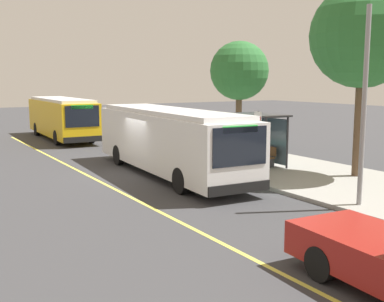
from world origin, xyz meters
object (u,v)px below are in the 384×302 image
at_px(transit_bus_main, 169,139).
at_px(route_sign_post, 258,135).
at_px(transit_bus_second, 62,117).
at_px(waiting_bench, 262,155).
at_px(pedestrian_commuter, 222,147).

bearing_deg(transit_bus_main, route_sign_post, 39.67).
height_order(transit_bus_second, waiting_bench, transit_bus_second).
distance_m(transit_bus_second, pedestrian_commuter, 16.34).
distance_m(transit_bus_main, route_sign_post, 4.04).
height_order(waiting_bench, route_sign_post, route_sign_post).
relative_size(transit_bus_second, waiting_bench, 6.61).
bearing_deg(pedestrian_commuter, waiting_bench, 75.15).
bearing_deg(waiting_bench, pedestrian_commuter, -104.85).
distance_m(route_sign_post, pedestrian_commuter, 2.78).
bearing_deg(pedestrian_commuter, transit_bus_second, -169.80).
relative_size(transit_bus_main, transit_bus_second, 1.10).
bearing_deg(route_sign_post, waiting_bench, 136.24).
xyz_separation_m(transit_bus_main, transit_bus_second, (-15.63, -0.28, -0.00)).
xyz_separation_m(waiting_bench, route_sign_post, (2.12, -2.03, 1.32)).
relative_size(transit_bus_second, pedestrian_commuter, 6.26).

